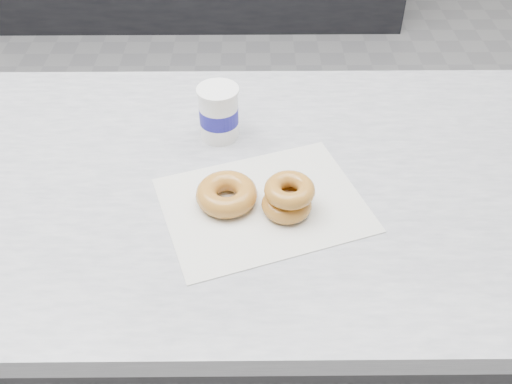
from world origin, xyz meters
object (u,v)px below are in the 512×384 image
donut_single (227,194)px  coffee_cup (219,112)px  counter (122,321)px  donut_stack (288,197)px

donut_single → coffee_cup: (-0.02, 0.20, 0.03)m
coffee_cup → counter: bearing=-127.7°
counter → donut_stack: (0.37, -0.09, 0.48)m
counter → coffee_cup: size_ratio=28.12×
counter → coffee_cup: (0.25, 0.13, 0.50)m
donut_single → donut_stack: 0.11m
counter → donut_stack: 0.61m
donut_single → donut_stack: donut_stack is taller
counter → donut_single: donut_single is taller
counter → donut_single: 0.54m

